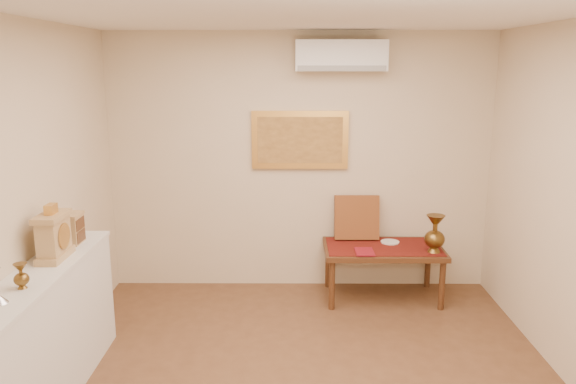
{
  "coord_description": "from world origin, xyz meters",
  "views": [
    {
      "loc": [
        -0.09,
        -3.57,
        2.37
      ],
      "look_at": [
        -0.12,
        1.15,
        1.29
      ],
      "focal_mm": 35.0,
      "sensor_mm": 36.0,
      "label": 1
    }
  ],
  "objects_px": {
    "brass_urn_tall": "(435,230)",
    "mantel_clock": "(54,236)",
    "low_table": "(383,253)",
    "wooden_chest": "(71,228)",
    "display_ledge": "(43,340)"
  },
  "relations": [
    {
      "from": "mantel_clock",
      "to": "wooden_chest",
      "type": "relative_size",
      "value": 1.68
    },
    {
      "from": "mantel_clock",
      "to": "low_table",
      "type": "bearing_deg",
      "value": 30.54
    },
    {
      "from": "brass_urn_tall",
      "to": "mantel_clock",
      "type": "height_order",
      "value": "mantel_clock"
    },
    {
      "from": "wooden_chest",
      "to": "mantel_clock",
      "type": "bearing_deg",
      "value": -87.08
    },
    {
      "from": "mantel_clock",
      "to": "wooden_chest",
      "type": "bearing_deg",
      "value": 92.92
    },
    {
      "from": "low_table",
      "to": "display_ledge",
      "type": "bearing_deg",
      "value": -144.9
    },
    {
      "from": "display_ledge",
      "to": "wooden_chest",
      "type": "distance_m",
      "value": 0.91
    },
    {
      "from": "wooden_chest",
      "to": "brass_urn_tall",
      "type": "bearing_deg",
      "value": 18.21
    },
    {
      "from": "brass_urn_tall",
      "to": "display_ledge",
      "type": "bearing_deg",
      "value": -151.47
    },
    {
      "from": "wooden_chest",
      "to": "low_table",
      "type": "xyz_separation_m",
      "value": [
        2.68,
        1.21,
        -0.62
      ]
    },
    {
      "from": "wooden_chest",
      "to": "low_table",
      "type": "distance_m",
      "value": 3.0
    },
    {
      "from": "mantel_clock",
      "to": "low_table",
      "type": "distance_m",
      "value": 3.16
    },
    {
      "from": "wooden_chest",
      "to": "low_table",
      "type": "relative_size",
      "value": 0.2
    },
    {
      "from": "mantel_clock",
      "to": "brass_urn_tall",
      "type": "bearing_deg",
      "value": 24.09
    },
    {
      "from": "display_ledge",
      "to": "mantel_clock",
      "type": "xyz_separation_m",
      "value": [
        0.01,
        0.31,
        0.66
      ]
    }
  ]
}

